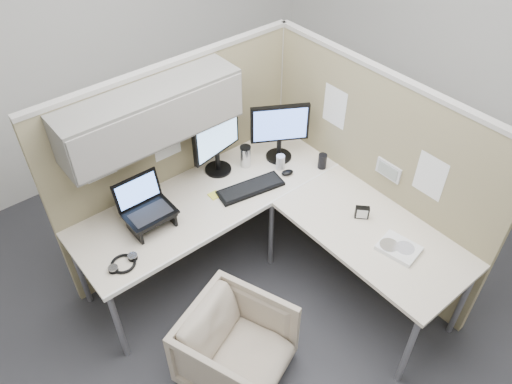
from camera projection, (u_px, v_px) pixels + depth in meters
ground at (267, 297)px, 3.80m from camera, size 4.50×4.50×0.00m
partition_back at (167, 141)px, 3.44m from camera, size 2.00×0.36×1.63m
partition_right at (368, 171)px, 3.64m from camera, size 0.07×2.03×1.63m
desk at (270, 217)px, 3.47m from camera, size 2.00×1.98×0.73m
office_chair at (236, 345)px, 3.15m from camera, size 0.77×0.75×0.63m
monitor_left at (216, 141)px, 3.60m from camera, size 0.44×0.20×0.47m
monitor_right at (280, 128)px, 3.72m from camera, size 0.40×0.25×0.47m
laptop_station at (147, 210)px, 3.27m from camera, size 0.32×0.28×0.34m
keyboard at (251, 188)px, 3.61m from camera, size 0.51×0.25×0.02m
mouse at (287, 173)px, 3.74m from camera, size 0.11×0.08×0.03m
travel_mug at (245, 156)px, 3.77m from camera, size 0.08×0.08×0.18m
soda_can_green at (322, 161)px, 3.77m from camera, size 0.07×0.07×0.12m
soda_can_silver at (280, 162)px, 3.76m from camera, size 0.07×0.07×0.12m
sticky_note_d at (215, 195)px, 3.57m from camera, size 0.08×0.08×0.01m
sticky_note_c at (166, 212)px, 3.44m from camera, size 0.09×0.09×0.01m
headphones at (123, 263)px, 3.09m from camera, size 0.20×0.17×0.03m
paper_stack at (399, 248)px, 3.18m from camera, size 0.24×0.28×0.03m
desk_clock at (362, 212)px, 3.37m from camera, size 0.09×0.09×0.09m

